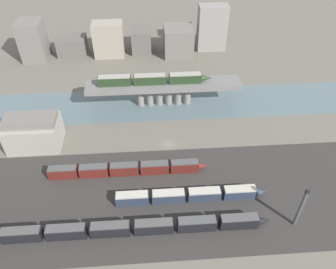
{
  "coord_description": "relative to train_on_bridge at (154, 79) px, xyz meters",
  "views": [
    {
      "loc": [
        -6.22,
        -87.64,
        80.13
      ],
      "look_at": [
        0.0,
        0.81,
        4.05
      ],
      "focal_mm": 35.0,
      "sensor_mm": 36.0,
      "label": 1
    }
  ],
  "objects": [
    {
      "name": "city_block_right",
      "position": [
        -5.0,
        49.81,
        -6.02
      ],
      "size": [
        9.95,
        12.96,
        12.11
      ],
      "primitive_type": "cube",
      "color": "#605B56",
      "rests_on": "ground"
    },
    {
      "name": "city_block_far_left",
      "position": [
        -58.62,
        44.96,
        -2.36
      ],
      "size": [
        11.67,
        13.16,
        19.44
      ],
      "primitive_type": "cube",
      "color": "slate",
      "rests_on": "ground"
    },
    {
      "name": "train_on_bridge",
      "position": [
        0.0,
        0.0,
        0.0
      ],
      "size": [
        45.59,
        3.12,
        3.99
      ],
      "color": "#23381E",
      "rests_on": "bridge"
    },
    {
      "name": "city_block_tall",
      "position": [
        32.06,
        49.91,
        -0.49
      ],
      "size": [
        14.8,
        8.17,
        23.18
      ],
      "primitive_type": "cube",
      "color": "gray",
      "rests_on": "ground"
    },
    {
      "name": "warehouse_building",
      "position": [
        -43.6,
        -21.94,
        -6.39
      ],
      "size": [
        18.17,
        12.51,
        11.97
      ],
      "color": "#9E998E",
      "rests_on": "ground"
    },
    {
      "name": "train_yard_mid",
      "position": [
        8.82,
        -50.85,
        -10.21
      ],
      "size": [
        46.02,
        3.07,
        3.81
      ],
      "color": "#2D384C",
      "rests_on": "ground"
    },
    {
      "name": "ground_plane",
      "position": [
        3.84,
        -25.61,
        -12.08
      ],
      "size": [
        400.0,
        400.0,
        0.0
      ],
      "primitive_type": "plane",
      "color": "#666056"
    },
    {
      "name": "railbed_yard",
      "position": [
        3.84,
        -49.61,
        -12.07
      ],
      "size": [
        280.0,
        42.0,
        0.01
      ],
      "primitive_type": "cube",
      "color": "#33302D",
      "rests_on": "ground"
    },
    {
      "name": "river_water",
      "position": [
        3.84,
        -0.0,
        -12.08
      ],
      "size": [
        320.0,
        23.38,
        0.01
      ],
      "primitive_type": "cube",
      "color": "slate",
      "rests_on": "ground"
    },
    {
      "name": "bridge",
      "position": [
        3.84,
        -0.0,
        -4.28
      ],
      "size": [
        62.61,
        9.23,
        10.13
      ],
      "color": "slate",
      "rests_on": "ground"
    },
    {
      "name": "city_block_far_right",
      "position": [
        14.08,
        44.81,
        -4.94
      ],
      "size": [
        14.64,
        14.08,
        14.27
      ],
      "primitive_type": "cube",
      "color": "slate",
      "rests_on": "ground"
    },
    {
      "name": "city_block_center",
      "position": [
        -21.53,
        46.13,
        -3.5
      ],
      "size": [
        15.06,
        9.95,
        17.17
      ],
      "primitive_type": "cube",
      "color": "gray",
      "rests_on": "ground"
    },
    {
      "name": "city_block_left",
      "position": [
        -40.92,
        48.9,
        -7.56
      ],
      "size": [
        14.49,
        11.11,
        9.03
      ],
      "primitive_type": "cube",
      "color": "#605B56",
      "rests_on": "ground"
    },
    {
      "name": "train_yard_far",
      "position": [
        -10.47,
        -38.84,
        -10.02
      ],
      "size": [
        52.0,
        2.83,
        4.18
      ],
      "color": "#5B1E19",
      "rests_on": "ground"
    },
    {
      "name": "signal_tower",
      "position": [
        37.24,
        -61.67,
        -4.87
      ],
      "size": [
        1.02,
        1.02,
        14.79
      ],
      "color": "#4C4C51",
      "rests_on": "ground"
    },
    {
      "name": "train_yard_near",
      "position": [
        -13.37,
        -61.17,
        -10.05
      ],
      "size": [
        86.18,
        2.88,
        4.13
      ],
      "color": "black",
      "rests_on": "ground"
    }
  ]
}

